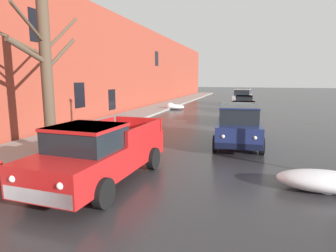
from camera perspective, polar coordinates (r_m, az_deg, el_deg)
The scene contains 11 objects.
left_sidewalk_slab at distance 19.85m, azimuth -10.62°, elevation 0.96°, with size 2.84×80.00×0.14m, color gray.
brick_townhouse_facade at distance 20.61m, azimuth -15.82°, elevation 12.06°, with size 0.63×80.00×8.02m.
snow_bank_along_left_kerb at distance 8.70m, azimuth 28.81°, elevation -9.69°, with size 2.40×1.08×0.56m.
snow_bank_mid_block_left at distance 27.64m, azimuth 1.09°, elevation 3.89°, with size 1.92×1.09×0.65m.
bare_tree_second_along_sidewalk at distance 11.90m, azimuth -23.15°, elevation 9.43°, with size 1.82×4.03×5.81m.
pickup_truck_red_approaching_near_lane at distance 8.34m, azimuth -13.46°, elevation -5.21°, with size 2.32×5.19×1.76m.
suv_darkblue_parked_kerbside_close at distance 12.98m, azimuth 13.84°, elevation 0.47°, with size 2.21×4.50×1.82m.
sedan_red_parked_kerbside_mid at distance 19.45m, azimuth 14.68°, elevation 2.67°, with size 2.06×4.26×1.42m.
sedan_black_parked_far_down_block at distance 26.55m, azimuth 14.94°, elevation 4.40°, with size 1.89×3.96×1.42m.
suv_silver_queued_behind_truck at distance 32.81m, azimuth 14.69°, elevation 5.74°, with size 2.16×4.85×1.82m.
fire_hydrant at distance 9.36m, azimuth -30.61°, elevation -8.03°, with size 0.42×0.22×0.71m.
Camera 1 is at (2.47, 0.52, 2.96)m, focal length 30.50 mm.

